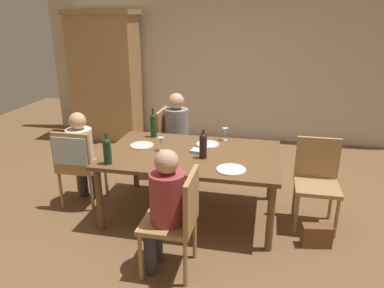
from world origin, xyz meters
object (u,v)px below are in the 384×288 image
at_px(dinner_plate_guest_right, 142,145).
at_px(wine_bottle_short_olive, 203,145).
at_px(wine_glass_near_left, 225,131).
at_px(dinner_plate_host, 231,170).
at_px(dinner_plate_guest_left, 208,144).
at_px(wine_glass_near_right, 161,141).
at_px(wine_bottle_tall_green, 153,125).
at_px(chair_right_end, 317,177).
at_px(person_man_guest, 165,203).
at_px(person_woman_host, 179,129).
at_px(chair_far_left, 171,138).
at_px(dining_table, 192,159).
at_px(chair_left_end, 76,159).
at_px(person_man_bearded, 82,151).
at_px(wine_glass_centre, 166,158).
at_px(wine_bottle_dark_red, 107,150).
at_px(armoire_cabinet, 106,76).
at_px(handbag, 317,236).
at_px(chair_near, 178,216).

bearing_deg(dinner_plate_guest_right, wine_bottle_short_olive, -15.76).
height_order(wine_bottle_short_olive, wine_glass_near_left, wine_bottle_short_olive).
xyz_separation_m(wine_glass_near_left, dinner_plate_guest_right, (-0.88, -0.39, -0.10)).
height_order(wine_bottle_short_olive, dinner_plate_host, wine_bottle_short_olive).
xyz_separation_m(dinner_plate_guest_left, dinner_plate_guest_right, (-0.71, -0.19, 0.00)).
bearing_deg(wine_glass_near_right, dinner_plate_host, -24.58).
height_order(wine_bottle_tall_green, dinner_plate_host, wine_bottle_tall_green).
distance_m(chair_right_end, person_man_guest, 1.69).
xyz_separation_m(chair_right_end, person_woman_host, (-1.68, 0.88, 0.13)).
height_order(chair_far_left, wine_glass_near_left, chair_far_left).
xyz_separation_m(dining_table, wine_glass_near_right, (-0.34, -0.00, 0.18)).
distance_m(chair_left_end, chair_right_end, 2.60).
distance_m(chair_far_left, dinner_plate_host, 1.65).
height_order(chair_far_left, person_man_bearded, person_man_bearded).
xyz_separation_m(wine_glass_centre, dinner_plate_guest_left, (0.28, 0.72, -0.10)).
bearing_deg(wine_bottle_tall_green, wine_glass_near_right, -62.86).
relative_size(chair_right_end, wine_glass_centre, 6.17).
bearing_deg(person_woman_host, wine_bottle_tall_green, -17.82).
bearing_deg(wine_bottle_dark_red, wine_glass_near_left, 42.23).
relative_size(chair_left_end, person_woman_host, 0.80).
xyz_separation_m(wine_glass_near_left, wine_glass_centre, (-0.45, -0.92, 0.00)).
bearing_deg(dinner_plate_guest_right, dinner_plate_guest_left, 14.78).
bearing_deg(dining_table, wine_glass_near_left, 58.93).
bearing_deg(wine_bottle_short_olive, person_man_bearded, 174.40).
relative_size(wine_glass_near_right, dinner_plate_guest_right, 0.57).
relative_size(armoire_cabinet, wine_glass_centre, 14.63).
height_order(armoire_cabinet, wine_glass_centre, armoire_cabinet).
height_order(wine_glass_near_right, dinner_plate_guest_right, wine_glass_near_right).
bearing_deg(armoire_cabinet, wine_glass_near_left, -38.79).
distance_m(armoire_cabinet, chair_left_end, 2.61).
bearing_deg(chair_far_left, wine_bottle_dark_red, -9.78).
bearing_deg(dinner_plate_guest_left, wine_bottle_short_olive, -87.10).
bearing_deg(person_man_bearded, dinner_plate_host, -12.61).
distance_m(dining_table, chair_far_left, 1.09).
distance_m(chair_right_end, wine_bottle_dark_red, 2.14).
distance_m(person_man_guest, wine_glass_centre, 0.57).
relative_size(dining_table, person_woman_host, 1.60).
bearing_deg(person_woman_host, wine_glass_near_left, 54.41).
bearing_deg(wine_bottle_dark_red, handbag, 3.04).
xyz_separation_m(dining_table, chair_left_end, (-1.30, -0.12, -0.06)).
distance_m(person_man_bearded, dinner_plate_guest_right, 0.72).
distance_m(chair_near, dinner_plate_host, 0.73).
relative_size(chair_far_left, dinner_plate_guest_right, 3.55).
distance_m(chair_near, wine_glass_near_right, 1.09).
distance_m(chair_far_left, dinner_plate_guest_left, 0.95).
bearing_deg(wine_bottle_dark_red, chair_far_left, 80.22).
relative_size(person_man_guest, dinner_plate_host, 4.00).
bearing_deg(chair_near, wine_bottle_dark_red, 58.70).
bearing_deg(dining_table, dinner_plate_guest_right, 171.25).
relative_size(armoire_cabinet, wine_bottle_short_olive, 7.15).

